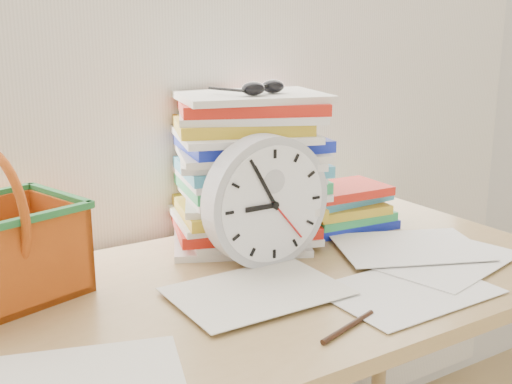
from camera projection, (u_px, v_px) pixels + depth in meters
curtain at (163, 0)px, 1.44m from camera, size 2.40×0.01×2.50m
desk at (253, 317)px, 1.29m from camera, size 1.40×0.70×0.75m
paper_stack at (247, 170)px, 1.47m from camera, size 0.42×0.39×0.35m
clock at (266, 201)px, 1.34m from camera, size 0.28×0.06×0.28m
sunglasses at (263, 87)px, 1.40m from camera, size 0.17×0.15×0.03m
book_stack at (341, 206)px, 1.62m from camera, size 0.26×0.20×0.11m
pen at (348, 327)px, 1.08m from camera, size 0.14×0.05×0.01m
scattered_papers at (253, 280)px, 1.27m from camera, size 1.26×0.42×0.02m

